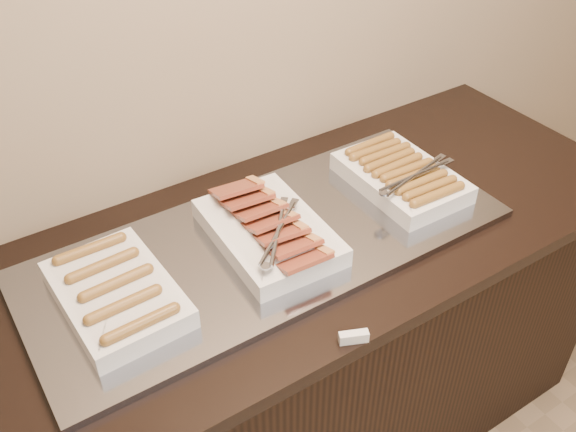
% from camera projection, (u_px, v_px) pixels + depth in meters
% --- Properties ---
extents(counter, '(2.06, 0.76, 0.90)m').
position_uv_depth(counter, '(280.00, 357.00, 1.89)').
color(counter, black).
rests_on(counter, ground).
extents(warming_tray, '(1.20, 0.50, 0.02)m').
position_uv_depth(warming_tray, '(269.00, 243.00, 1.59)').
color(warming_tray, gray).
rests_on(warming_tray, counter).
extents(dish_left, '(0.24, 0.35, 0.07)m').
position_uv_depth(dish_left, '(116.00, 293.00, 1.40)').
color(dish_left, silver).
rests_on(dish_left, warming_tray).
extents(dish_center, '(0.26, 0.39, 0.09)m').
position_uv_depth(dish_center, '(269.00, 230.00, 1.56)').
color(dish_center, silver).
rests_on(dish_center, warming_tray).
extents(dish_right, '(0.27, 0.35, 0.08)m').
position_uv_depth(dish_right, '(402.00, 176.00, 1.75)').
color(dish_right, silver).
rests_on(dish_right, warming_tray).
extents(label_holder, '(0.07, 0.04, 0.03)m').
position_uv_depth(label_holder, '(354.00, 337.00, 1.35)').
color(label_holder, silver).
rests_on(label_holder, counter).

